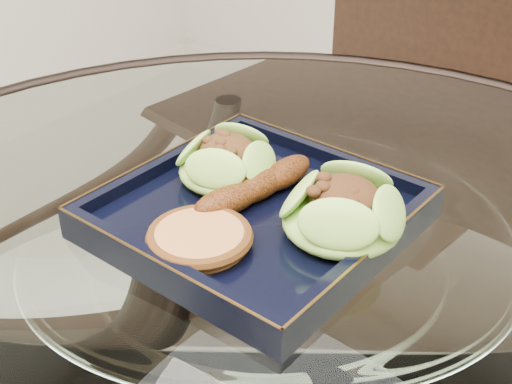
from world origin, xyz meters
The scene contains 6 objects.
dining_chair centered at (-0.18, 0.57, 0.56)m, with size 0.48×0.48×1.01m.
navy_plate centered at (-0.06, 0.06, 0.77)m, with size 0.27×0.27×0.02m, color black.
lettuce_wrap_left centered at (-0.12, 0.08, 0.80)m, with size 0.10×0.10×0.04m, color #70B033.
lettuce_wrap_right centered at (0.03, 0.07, 0.80)m, with size 0.11×0.11×0.04m, color #6BAE32.
roasted_plantain centered at (-0.07, 0.07, 0.80)m, with size 0.15×0.03×0.03m, color #692C0B.
crumb_patty centered at (-0.06, -0.02, 0.79)m, with size 0.09×0.09×0.02m, color #CA7E43.
Camera 1 is at (0.30, -0.41, 1.17)m, focal length 50.00 mm.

